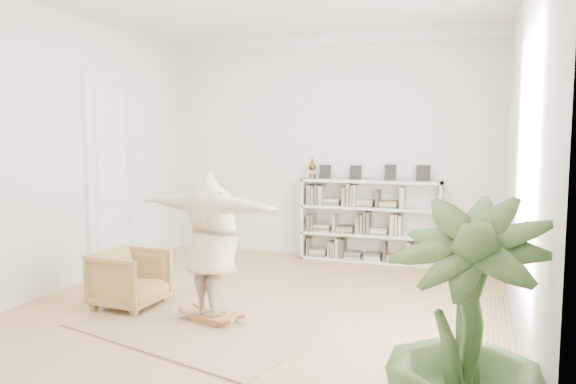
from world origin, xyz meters
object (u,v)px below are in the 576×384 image
object	(u,v)px
armchair	(130,279)
houseplant	(464,339)
person	(212,240)
rocker_board	(213,316)
bookshelf	(370,222)

from	to	relation	value
armchair	houseplant	world-z (taller)	houseplant
person	rocker_board	bearing A→B (deg)	79.22
rocker_board	houseplant	world-z (taller)	houseplant
houseplant	armchair	bearing A→B (deg)	150.63
rocker_board	armchair	bearing A→B (deg)	-173.14
bookshelf	houseplant	distance (m)	5.59
person	armchair	bearing A→B (deg)	6.86
houseplant	rocker_board	bearing A→B (deg)	143.40
armchair	person	world-z (taller)	person
armchair	houseplant	distance (m)	4.36
person	bookshelf	bearing A→B (deg)	-91.37
bookshelf	armchair	world-z (taller)	bookshelf
rocker_board	person	xyz separation A→B (m)	(0.00, 0.00, 0.83)
armchair	houseplant	xyz separation A→B (m)	(3.77, -2.12, 0.49)
armchair	rocker_board	world-z (taller)	armchair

